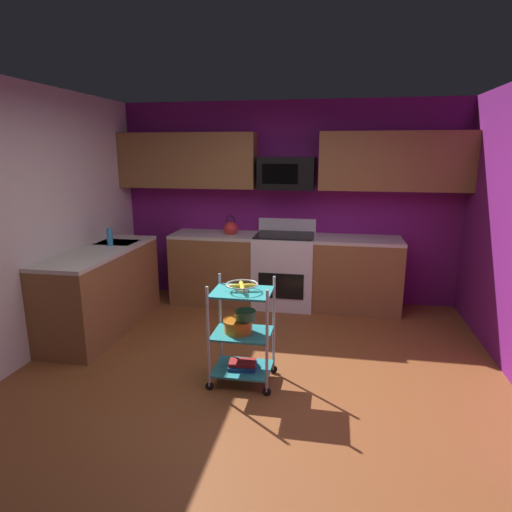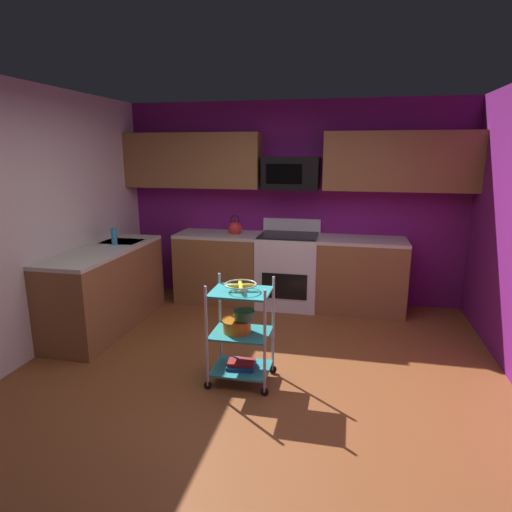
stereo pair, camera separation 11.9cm
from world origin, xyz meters
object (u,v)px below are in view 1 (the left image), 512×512
at_px(microwave, 287,173).
at_px(oven_range, 284,269).
at_px(fruit_bowl, 242,286).
at_px(dish_soap_bottle, 110,237).
at_px(rolling_cart, 242,333).
at_px(mixing_bowl_small, 245,315).
at_px(book_stack, 243,365).
at_px(mixing_bowl_large, 238,326).
at_px(kettle, 231,228).

bearing_deg(microwave, oven_range, -89.74).
height_order(microwave, fruit_bowl, microwave).
bearing_deg(dish_soap_bottle, microwave, 29.32).
distance_m(microwave, rolling_cart, 2.48).
height_order(rolling_cart, mixing_bowl_small, rolling_cart).
distance_m(mixing_bowl_small, book_stack, 0.46).
bearing_deg(mixing_bowl_small, mixing_bowl_large, -170.62).
height_order(rolling_cart, fruit_bowl, rolling_cart).
bearing_deg(book_stack, mixing_bowl_large, 180.00).
distance_m(rolling_cart, fruit_bowl, 0.42).
distance_m(oven_range, book_stack, 2.07).
height_order(kettle, dish_soap_bottle, kettle).
bearing_deg(book_stack, kettle, 106.12).
height_order(rolling_cart, kettle, kettle).
relative_size(oven_range, rolling_cart, 1.20).
bearing_deg(dish_soap_bottle, fruit_bowl, -31.54).
distance_m(microwave, dish_soap_bottle, 2.27).
relative_size(mixing_bowl_small, kettle, 0.69).
bearing_deg(rolling_cart, oven_range, 86.75).
height_order(oven_range, kettle, kettle).
bearing_deg(microwave, fruit_bowl, -93.08).
relative_size(book_stack, dish_soap_bottle, 1.24).
bearing_deg(mixing_bowl_small, dish_soap_bottle, 149.07).
bearing_deg(book_stack, microwave, 86.92).
bearing_deg(book_stack, fruit_bowl, 0.00).
relative_size(oven_range, mixing_bowl_large, 4.37).
xyz_separation_m(oven_range, mixing_bowl_large, (-0.15, -2.04, 0.04)).
relative_size(microwave, mixing_bowl_large, 2.78).
distance_m(rolling_cart, mixing_bowl_small, 0.17).
bearing_deg(dish_soap_bottle, oven_range, 26.84).
bearing_deg(kettle, book_stack, -73.88).
xyz_separation_m(kettle, dish_soap_bottle, (-1.18, -0.95, 0.02)).
height_order(oven_range, fruit_bowl, oven_range).
xyz_separation_m(mixing_bowl_large, mixing_bowl_small, (0.06, 0.01, 0.10)).
xyz_separation_m(microwave, book_stack, (-0.12, -2.14, -1.54)).
bearing_deg(fruit_bowl, oven_range, 86.75).
bearing_deg(kettle, fruit_bowl, -73.88).
distance_m(oven_range, mixing_bowl_large, 2.05).
height_order(mixing_bowl_large, mixing_bowl_small, mixing_bowl_small).
xyz_separation_m(mixing_bowl_small, dish_soap_bottle, (-1.80, 1.08, 0.40)).
bearing_deg(mixing_bowl_large, oven_range, 85.75).
xyz_separation_m(book_stack, kettle, (-0.59, 2.04, 0.84)).
bearing_deg(mixing_bowl_large, rolling_cart, 0.00).
bearing_deg(kettle, rolling_cart, -73.88).
xyz_separation_m(mixing_bowl_large, dish_soap_bottle, (-1.73, 1.09, 0.50)).
distance_m(oven_range, kettle, 0.87).
xyz_separation_m(mixing_bowl_large, book_stack, (0.04, 0.00, -0.36)).
bearing_deg(fruit_bowl, kettle, 106.12).
xyz_separation_m(oven_range, fruit_bowl, (-0.12, -2.04, 0.40)).
height_order(fruit_bowl, book_stack, fruit_bowl).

